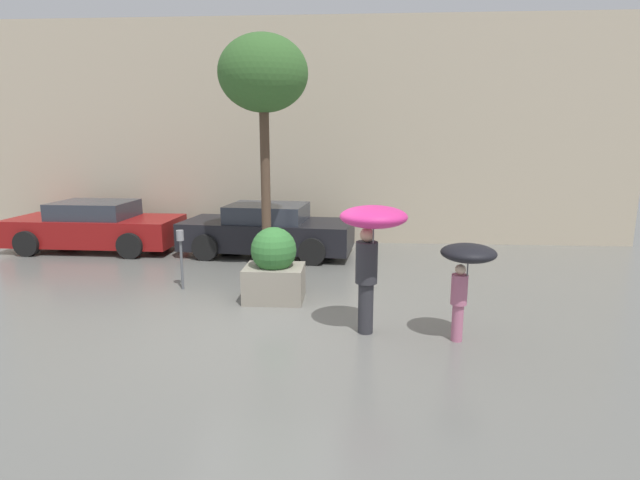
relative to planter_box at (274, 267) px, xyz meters
The scene contains 9 objects.
ground_plane 1.39m from the planter_box, 90.32° to the right, with size 40.00×40.00×0.00m, color slate.
building_facade 5.77m from the planter_box, 90.08° to the left, with size 18.00×0.30×6.00m.
planter_box is the anchor object (origin of this frame).
person_adult 2.44m from the planter_box, 42.40° to the right, with size 0.97×0.97×1.95m.
person_child 3.49m from the planter_box, 29.76° to the right, with size 0.77×0.77×1.45m.
parked_car_near 3.64m from the planter_box, 101.35° to the left, with size 4.36×2.28×1.27m.
parked_car_far 6.52m from the planter_box, 144.24° to the left, with size 4.34×2.03×1.27m.
street_tree 3.91m from the planter_box, 103.69° to the left, with size 1.81×1.81×4.92m.
parking_meter 1.97m from the planter_box, 164.12° to the left, with size 0.14×0.14×1.17m.
Camera 1 is at (1.39, -7.35, 2.91)m, focal length 28.00 mm.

